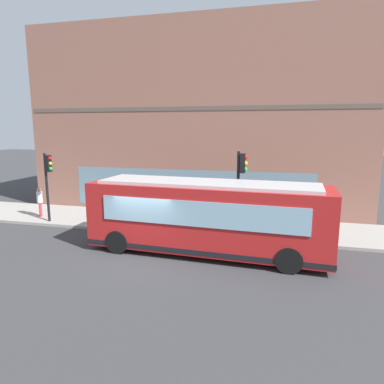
% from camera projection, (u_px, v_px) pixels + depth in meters
% --- Properties ---
extents(ground, '(120.00, 120.00, 0.00)m').
position_uv_depth(ground, '(146.00, 254.00, 14.57)').
color(ground, '#38383A').
extents(sidewalk_curb, '(4.16, 40.00, 0.15)m').
position_uv_depth(sidewalk_curb, '(178.00, 223.00, 19.01)').
color(sidewalk_curb, '#9E9991').
rests_on(sidewalk_curb, ground).
extents(building_corner, '(8.10, 20.91, 11.53)m').
position_uv_depth(building_corner, '(202.00, 120.00, 23.79)').
color(building_corner, '#8C5B4C').
rests_on(building_corner, ground).
extents(city_bus_nearside, '(3.07, 10.16, 3.07)m').
position_uv_depth(city_bus_nearside, '(207.00, 217.00, 14.45)').
color(city_bus_nearside, red).
rests_on(city_bus_nearside, ground).
extents(traffic_light_near_corner, '(0.32, 0.49, 4.04)m').
position_uv_depth(traffic_light_near_corner, '(241.00, 178.00, 16.09)').
color(traffic_light_near_corner, black).
rests_on(traffic_light_near_corner, sidewalk_curb).
extents(traffic_light_down_block, '(0.32, 0.49, 3.76)m').
position_uv_depth(traffic_light_down_block, '(48.00, 174.00, 18.69)').
color(traffic_light_down_block, black).
rests_on(traffic_light_down_block, sidewalk_curb).
extents(fire_hydrant, '(0.35, 0.35, 0.74)m').
position_uv_depth(fire_hydrant, '(290.00, 226.00, 16.94)').
color(fire_hydrant, gold).
rests_on(fire_hydrant, sidewalk_curb).
extents(pedestrian_walking_along_curb, '(0.32, 0.32, 1.71)m').
position_uv_depth(pedestrian_walking_along_curb, '(40.00, 200.00, 20.01)').
color(pedestrian_walking_along_curb, '#B23338').
rests_on(pedestrian_walking_along_curb, sidewalk_curb).
extents(pedestrian_by_light_pole, '(0.32, 0.32, 1.82)m').
position_uv_depth(pedestrian_by_light_pole, '(194.00, 207.00, 17.89)').
color(pedestrian_by_light_pole, silver).
rests_on(pedestrian_by_light_pole, sidewalk_curb).
extents(pedestrian_near_building_entrance, '(0.32, 0.32, 1.81)m').
position_uv_depth(pedestrian_near_building_entrance, '(315.00, 207.00, 18.00)').
color(pedestrian_near_building_entrance, silver).
rests_on(pedestrian_near_building_entrance, sidewalk_curb).
extents(pedestrian_near_hydrant, '(0.32, 0.32, 1.60)m').
position_uv_depth(pedestrian_near_hydrant, '(155.00, 208.00, 18.22)').
color(pedestrian_near_hydrant, '#99994C').
rests_on(pedestrian_near_hydrant, sidewalk_curb).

